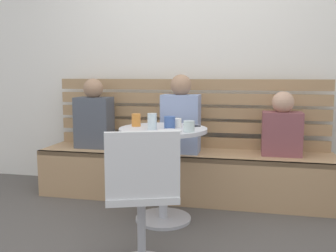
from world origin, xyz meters
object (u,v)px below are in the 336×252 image
at_px(cup_tumbler_orange, 136,120).
at_px(phone_on_table, 192,125).
at_px(booth_bench, 183,174).
at_px(cafe_table, 163,156).
at_px(white_chair, 142,196).
at_px(person_adult, 181,118).
at_px(plate_small, 169,131).
at_px(person_child_left, 94,117).
at_px(cup_mug_blue, 169,123).
at_px(cup_ceramic_white, 176,123).
at_px(person_child_middle, 282,128).
at_px(cup_glass_short, 189,126).
at_px(cup_glass_tall, 152,121).

distance_m(cup_tumbler_orange, phone_on_table, 0.45).
distance_m(booth_bench, cafe_table, 0.66).
height_order(white_chair, person_adult, person_adult).
bearing_deg(plate_small, person_child_left, 139.56).
bearing_deg(white_chair, booth_bench, 90.23).
height_order(person_adult, cup_mug_blue, person_adult).
relative_size(person_adult, phone_on_table, 5.07).
xyz_separation_m(booth_bench, cup_ceramic_white, (0.04, -0.53, 0.55)).
height_order(person_adult, person_child_middle, person_adult).
bearing_deg(cafe_table, cup_ceramic_white, 29.56).
distance_m(cafe_table, cup_glass_short, 0.38).
xyz_separation_m(cup_glass_tall, phone_on_table, (0.26, 0.24, -0.06)).
bearing_deg(cup_tumbler_orange, cup_glass_short, -23.65).
distance_m(cup_glass_short, plate_small, 0.14).
bearing_deg(cup_ceramic_white, cup_mug_blue, -114.93).
bearing_deg(white_chair, phone_on_table, 82.17).
xyz_separation_m(person_child_left, cup_tumbler_orange, (0.60, -0.56, 0.05)).
height_order(cafe_table, plate_small, plate_small).
relative_size(cup_glass_tall, cup_tumbler_orange, 1.20).
bearing_deg(plate_small, cup_tumbler_orange, 145.08).
xyz_separation_m(person_child_middle, cup_glass_short, (-0.70, -0.78, 0.10)).
bearing_deg(plate_small, cup_mug_blue, 103.30).
relative_size(cup_glass_tall, cup_glass_short, 1.50).
bearing_deg(cup_ceramic_white, person_child_left, 149.11).
distance_m(cup_glass_tall, cup_ceramic_white, 0.21).
distance_m(person_child_middle, phone_on_table, 0.86).
distance_m(person_child_left, plate_small, 1.21).
distance_m(cup_ceramic_white, phone_on_table, 0.15).
xyz_separation_m(person_child_left, person_child_middle, (1.76, 0.01, -0.05)).
bearing_deg(phone_on_table, plate_small, -153.17).
height_order(cup_glass_tall, phone_on_table, cup_glass_tall).
bearing_deg(cup_tumbler_orange, phone_on_table, 15.40).
distance_m(person_adult, plate_small, 0.72).
relative_size(person_child_middle, cup_ceramic_white, 7.04).
distance_m(cafe_table, plate_small, 0.30).
height_order(cafe_table, cup_mug_blue, cup_mug_blue).
height_order(person_child_left, cup_ceramic_white, person_child_left).
bearing_deg(cup_tumbler_orange, booth_bench, 61.79).
relative_size(cafe_table, person_adult, 1.04).
height_order(white_chair, plate_small, white_chair).
bearing_deg(person_child_middle, person_adult, -175.07).
height_order(person_adult, cup_tumbler_orange, person_adult).
xyz_separation_m(booth_bench, cup_mug_blue, (-0.00, -0.61, 0.57)).
bearing_deg(person_child_middle, phone_on_table, -147.92).
xyz_separation_m(cup_mug_blue, cup_glass_tall, (-0.12, -0.05, 0.01)).
xyz_separation_m(cup_ceramic_white, plate_small, (-0.01, -0.23, -0.03)).
height_order(cup_glass_tall, plate_small, cup_glass_tall).
xyz_separation_m(cup_mug_blue, cup_ceramic_white, (0.04, 0.09, -0.01)).
distance_m(person_adult, cup_tumbler_orange, 0.57).
height_order(person_child_middle, plate_small, person_child_middle).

